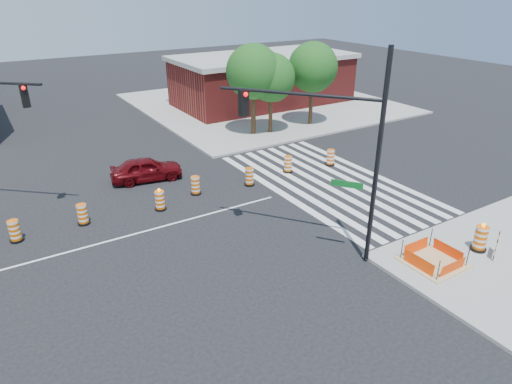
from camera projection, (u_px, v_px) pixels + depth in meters
ground at (147, 231)px, 21.41m from camera, size 120.00×120.00×0.00m
sidewalk_ne at (263, 103)px, 43.91m from camera, size 22.00×22.00×0.15m
crosswalk_east at (327, 182)px, 26.66m from camera, size 6.75×13.50×0.01m
lane_centerline at (147, 231)px, 21.40m from camera, size 14.00×0.12×0.01m
excavation_pit at (433, 261)px, 18.68m from camera, size 2.20×2.20×0.90m
brick_storefront at (263, 80)px, 42.97m from camera, size 16.50×8.50×4.60m
red_coupe at (146, 169)px, 26.65m from camera, size 4.32×2.33×1.40m
signal_pole_se at (332, 137)px, 17.47m from camera, size 4.05×5.21×8.54m
pit_drum at (480, 239)px, 19.37m from camera, size 0.66×0.66×1.30m
barricade at (497, 245)px, 18.90m from camera, size 0.79×0.42×1.02m
tree_north_c at (254, 75)px, 33.09m from camera, size 4.01×3.98×6.77m
tree_north_d at (271, 80)px, 33.61m from camera, size 3.58×3.58×6.08m
tree_north_e at (313, 70)px, 35.54m from camera, size 3.88×3.88×6.60m
median_drum_2 at (15, 232)px, 20.38m from camera, size 0.60×0.60×1.02m
median_drum_3 at (83, 215)px, 21.84m from camera, size 0.60×0.60×1.02m
median_drum_4 at (160, 201)px, 23.23m from camera, size 0.60×0.60×1.18m
median_drum_5 at (196, 186)px, 24.96m from camera, size 0.60×0.60×1.02m
median_drum_6 at (249, 177)px, 26.08m from camera, size 0.60×0.60×1.02m
median_drum_7 at (288, 165)px, 27.89m from camera, size 0.60×0.60×1.02m
median_drum_8 at (330, 158)px, 28.97m from camera, size 0.60×0.60×1.02m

